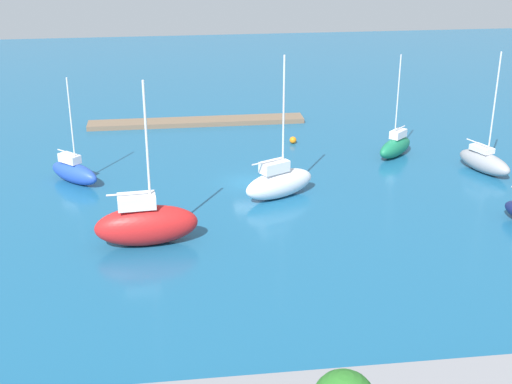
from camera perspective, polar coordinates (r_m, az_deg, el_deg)
water at (r=64.82m, az=-0.68°, el=0.77°), size 160.00×160.00×0.00m
pier_dock at (r=82.76m, az=-4.83°, el=5.71°), size 25.08×2.79×0.54m
sailboat_white_mid_basin at (r=61.12m, az=1.88°, el=0.81°), size 7.12×5.06×12.47m
sailboat_blue_west_end at (r=66.60m, az=-14.56°, el=1.63°), size 5.41×5.32×9.89m
sailboat_red_inner_mooring at (r=53.15m, az=-8.92°, el=-2.54°), size 7.91×3.32×12.57m
sailboat_gray_far_north at (r=70.55m, az=18.04°, el=2.40°), size 4.08×6.49×11.62m
sailboat_green_near_pier at (r=72.76m, az=11.25°, el=3.69°), size 5.06×4.88×10.45m
mooring_buoy_orange at (r=75.64m, az=3.02°, el=4.23°), size 0.75×0.75×0.75m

